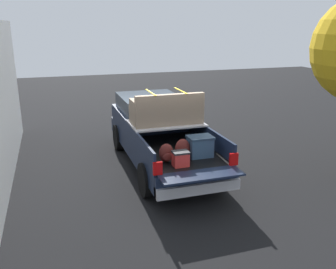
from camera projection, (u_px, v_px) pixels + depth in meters
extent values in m
plane|color=black|center=(162.00, 165.00, 10.53)|extent=(40.00, 40.00, 0.00)
cube|color=#162138|center=(161.00, 145.00, 10.34)|extent=(5.50, 1.92, 0.46)
cube|color=black|center=(175.00, 150.00, 9.18)|extent=(2.80, 1.80, 0.04)
cube|color=#162138|center=(139.00, 145.00, 8.84)|extent=(2.80, 0.06, 0.50)
cube|color=#162138|center=(210.00, 138.00, 9.39)|extent=(2.80, 0.06, 0.50)
cube|color=#162138|center=(160.00, 127.00, 10.36)|extent=(0.06, 1.80, 0.50)
cube|color=#162138|center=(201.00, 175.00, 7.65)|extent=(0.55, 1.80, 0.04)
cube|color=#B2B2B7|center=(166.00, 123.00, 9.74)|extent=(1.25, 1.92, 0.04)
cube|color=#162138|center=(149.00, 117.00, 11.43)|extent=(2.30, 1.92, 0.50)
cube|color=#2D3842|center=(149.00, 103.00, 11.20)|extent=(1.94, 1.76, 0.45)
cube|color=#162138|center=(139.00, 110.00, 12.68)|extent=(0.40, 1.82, 0.38)
cube|color=#B2B2B7|center=(198.00, 188.00, 7.90)|extent=(0.24, 1.92, 0.24)
cube|color=red|center=(158.00, 168.00, 7.58)|extent=(0.06, 0.20, 0.28)
cube|color=red|center=(234.00, 159.00, 8.10)|extent=(0.06, 0.20, 0.28)
cylinder|color=black|center=(120.00, 137.00, 11.74)|extent=(0.82, 0.30, 0.82)
cylinder|color=black|center=(171.00, 132.00, 12.26)|extent=(0.82, 0.30, 0.82)
cylinder|color=black|center=(147.00, 180.00, 8.55)|extent=(0.82, 0.30, 0.82)
cylinder|color=black|center=(216.00, 171.00, 9.07)|extent=(0.82, 0.30, 0.82)
cube|color=#335170|center=(200.00, 147.00, 8.62)|extent=(0.40, 0.55, 0.45)
cube|color=#23394E|center=(200.00, 137.00, 8.55)|extent=(0.44, 0.59, 0.05)
ellipsoid|color=maroon|center=(183.00, 149.00, 8.48)|extent=(0.20, 0.37, 0.47)
ellipsoid|color=maroon|center=(184.00, 153.00, 8.40)|extent=(0.09, 0.26, 0.21)
ellipsoid|color=maroon|center=(166.00, 153.00, 8.27)|extent=(0.20, 0.34, 0.43)
ellipsoid|color=maroon|center=(168.00, 157.00, 8.19)|extent=(0.09, 0.24, 0.19)
cube|color=red|center=(181.00, 160.00, 8.05)|extent=(0.26, 0.34, 0.30)
cube|color=#262628|center=(181.00, 152.00, 8.00)|extent=(0.28, 0.36, 0.04)
cube|color=#84705B|center=(166.00, 115.00, 9.67)|extent=(0.87, 1.82, 0.42)
cube|color=#84705B|center=(170.00, 102.00, 9.23)|extent=(0.16, 1.82, 0.40)
cube|color=#84705B|center=(135.00, 104.00, 9.39)|extent=(0.63, 0.20, 0.22)
cube|color=#84705B|center=(194.00, 100.00, 9.86)|extent=(0.63, 0.20, 0.22)
cube|color=yellow|center=(151.00, 92.00, 9.37)|extent=(0.97, 0.03, 0.02)
cube|color=yellow|center=(181.00, 91.00, 9.61)|extent=(0.97, 0.03, 0.02)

